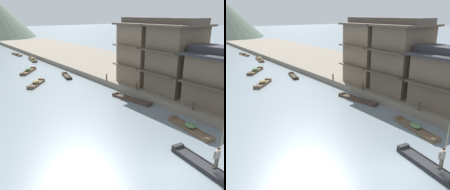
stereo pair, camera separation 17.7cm
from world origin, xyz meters
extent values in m
plane|color=slate|center=(0.00, 0.00, 0.00)|extent=(400.00, 400.00, 0.00)
cube|color=slate|center=(16.89, 30.00, 0.42)|extent=(18.00, 110.00, 0.83)
cube|color=#232326|center=(1.70, -0.59, 0.13)|extent=(1.79, 5.05, 0.25)
cube|color=#232326|center=(2.06, 1.71, 0.36)|extent=(0.98, 0.50, 0.23)
cube|color=#232326|center=(1.23, -0.52, 0.29)|extent=(0.76, 4.41, 0.08)
cube|color=#232326|center=(2.17, -0.66, 0.29)|extent=(0.76, 4.41, 0.08)
cube|color=black|center=(1.46, -1.60, 0.50)|extent=(0.16, 0.24, 0.05)
cylinder|color=#4C473D|center=(1.45, -1.64, 0.92)|extent=(0.11, 0.11, 0.78)
cube|color=black|center=(1.63, -1.65, 0.50)|extent=(0.16, 0.24, 0.05)
cylinder|color=#4C473D|center=(1.62, -1.69, 0.92)|extent=(0.11, 0.11, 0.78)
cube|color=gray|center=(1.53, -1.67, 1.57)|extent=(0.36, 0.28, 0.52)
cylinder|color=gray|center=(1.35, -1.55, 1.50)|extent=(0.08, 0.08, 0.56)
cylinder|color=gray|center=(1.75, -1.67, 1.50)|extent=(0.08, 0.08, 0.56)
sphere|color=tan|center=(1.53, -1.67, 1.97)|extent=(0.20, 0.20, 0.20)
sphere|color=black|center=(1.53, -1.68, 1.99)|extent=(0.18, 0.18, 0.18)
cylinder|color=tan|center=(1.85, -1.65, 2.02)|extent=(0.04, 0.04, 3.00)
cube|color=brown|center=(1.67, 34.64, 0.12)|extent=(4.24, 4.83, 0.24)
cube|color=brown|center=(0.06, 32.68, 0.34)|extent=(0.97, 0.89, 0.21)
cube|color=brown|center=(3.29, 36.60, 0.34)|extent=(0.97, 0.89, 0.21)
cube|color=brown|center=(2.06, 34.33, 0.28)|extent=(3.16, 3.82, 0.08)
cube|color=brown|center=(1.29, 34.95, 0.28)|extent=(3.16, 3.82, 0.08)
ellipsoid|color=#4C6B42|center=(1.67, 34.64, 0.50)|extent=(1.60, 1.65, 0.53)
cube|color=brown|center=(6.27, 45.33, 0.13)|extent=(1.88, 5.60, 0.26)
cube|color=brown|center=(6.68, 47.90, 0.38)|extent=(0.96, 0.50, 0.23)
cube|color=brown|center=(5.85, 42.76, 0.38)|extent=(0.96, 0.50, 0.23)
cube|color=brown|center=(5.80, 45.41, 0.30)|extent=(0.87, 4.96, 0.08)
cube|color=brown|center=(6.73, 45.26, 0.30)|extent=(0.87, 4.96, 0.08)
ellipsoid|color=olive|center=(6.27, 45.33, 0.51)|extent=(1.11, 1.41, 0.50)
cube|color=brown|center=(5.68, 3.25, 0.12)|extent=(1.90, 5.15, 0.23)
cube|color=brown|center=(6.16, 5.59, 0.34)|extent=(0.87, 0.52, 0.21)
cube|color=brown|center=(5.21, 0.91, 0.34)|extent=(0.87, 0.52, 0.21)
cube|color=brown|center=(5.27, 3.33, 0.27)|extent=(0.99, 4.50, 0.08)
cube|color=brown|center=(6.09, 3.16, 0.27)|extent=(0.99, 4.50, 0.08)
ellipsoid|color=#4C6B42|center=(5.68, 3.25, 0.46)|extent=(1.03, 1.29, 0.45)
cube|color=#33281E|center=(5.62, 27.35, 0.11)|extent=(1.87, 4.11, 0.22)
cube|color=#33281E|center=(6.08, 29.15, 0.32)|extent=(0.89, 0.55, 0.20)
cube|color=#33281E|center=(5.17, 25.56, 0.32)|extent=(0.89, 0.55, 0.20)
cube|color=#33281E|center=(5.22, 27.46, 0.26)|extent=(0.94, 3.42, 0.08)
cube|color=#33281E|center=(6.03, 27.25, 0.26)|extent=(0.94, 3.42, 0.08)
cube|color=brown|center=(-0.17, 25.81, 0.12)|extent=(3.78, 3.93, 0.24)
cube|color=brown|center=(1.24, 27.31, 0.35)|extent=(0.92, 0.89, 0.22)
cube|color=brown|center=(-1.58, 24.30, 0.35)|extent=(0.92, 0.89, 0.22)
cube|color=brown|center=(-0.52, 26.13, 0.28)|extent=(2.75, 2.92, 0.08)
cube|color=brown|center=(0.17, 25.48, 0.28)|extent=(2.75, 2.92, 0.08)
ellipsoid|color=olive|center=(-0.17, 25.81, 0.50)|extent=(1.56, 1.58, 0.51)
cube|color=#423328|center=(6.63, 12.30, 0.10)|extent=(1.78, 5.67, 0.21)
cube|color=#423328|center=(6.24, 14.92, 0.30)|extent=(0.91, 0.48, 0.19)
cube|color=#423328|center=(7.01, 9.69, 0.30)|extent=(0.91, 0.48, 0.19)
cube|color=#423328|center=(6.19, 12.24, 0.25)|extent=(0.83, 5.05, 0.08)
cube|color=#423328|center=(7.06, 12.37, 0.25)|extent=(0.83, 5.05, 0.08)
cube|color=brown|center=(5.65, 54.96, 0.09)|extent=(1.21, 5.29, 0.18)
cube|color=brown|center=(5.51, 57.43, 0.26)|extent=(0.84, 0.41, 0.16)
cube|color=brown|center=(5.79, 52.49, 0.26)|extent=(0.84, 0.41, 0.16)
cube|color=brown|center=(5.23, 54.94, 0.22)|extent=(0.35, 4.75, 0.08)
cube|color=brown|center=(6.06, 54.98, 0.22)|extent=(0.35, 4.75, 0.08)
ellipsoid|color=brown|center=(5.65, 54.96, 0.41)|extent=(0.88, 1.19, 0.45)
cube|color=#4D4135|center=(8.65, 3.35, 3.43)|extent=(0.70, 7.23, 0.16)
cube|color=brown|center=(11.86, 10.23, 4.73)|extent=(5.72, 4.93, 7.80)
cube|color=#4D4135|center=(8.65, 10.23, 3.43)|extent=(0.70, 4.93, 0.16)
cube|color=#4D4135|center=(8.65, 10.23, 6.03)|extent=(0.70, 4.93, 0.16)
cube|color=#4C4238|center=(11.86, 10.23, 8.75)|extent=(6.62, 5.83, 0.24)
cube|color=#4C4238|center=(11.86, 10.23, 9.22)|extent=(3.43, 5.83, 0.70)
cube|color=#75604C|center=(11.91, 15.88, 4.73)|extent=(5.83, 4.88, 7.80)
cube|color=brown|center=(8.65, 15.88, 3.43)|extent=(0.70, 4.88, 0.16)
cube|color=brown|center=(8.65, 15.88, 6.03)|extent=(0.70, 4.88, 0.16)
cube|color=#4C4238|center=(11.91, 15.88, 8.75)|extent=(6.73, 5.78, 0.24)
cube|color=#4C4238|center=(11.91, 15.88, 9.22)|extent=(3.50, 5.78, 0.70)
cylinder|color=#473828|center=(8.24, 4.79, 1.22)|extent=(0.20, 0.20, 0.79)
cylinder|color=#473828|center=(8.24, 13.16, 1.30)|extent=(0.20, 0.20, 0.94)
cylinder|color=#473828|center=(8.24, 19.66, 1.23)|extent=(0.20, 0.20, 0.79)
camera|label=1|loc=(-11.75, -8.13, 10.03)|focal=38.43mm
camera|label=2|loc=(-11.61, -8.24, 10.03)|focal=38.43mm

